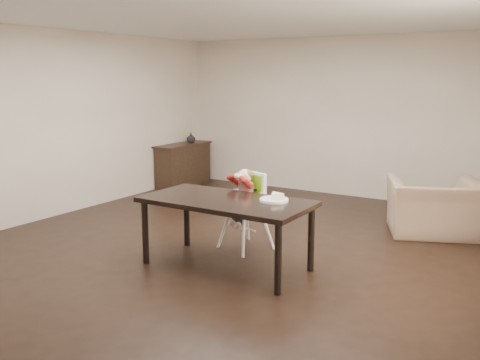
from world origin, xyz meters
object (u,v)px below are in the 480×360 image
Objects in this scene: armchair at (434,198)px; sideboard at (183,165)px; high_chair at (247,193)px; dining_table at (226,207)px.

armchair reaches higher than sideboard.
dining_table is at bearing -58.35° from high_chair.
high_chair is at bearing 102.38° from dining_table.
sideboard is (-4.72, 0.83, -0.09)m from armchair.
high_chair is 3.95m from sideboard.
sideboard is (-3.12, 3.26, -0.27)m from dining_table.
sideboard is at bearing -33.00° from armchair.
high_chair is at bearing -41.09° from sideboard.
armchair is (1.76, 1.76, -0.20)m from high_chair.
high_chair is 0.77× the size of sideboard.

